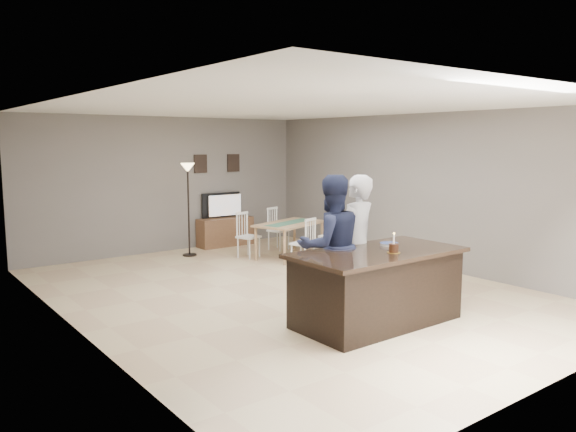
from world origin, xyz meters
TOP-DOWN VIEW (x-y plane):
  - floor at (0.00, 0.00)m, footprint 8.00×8.00m
  - room_shell at (0.00, 0.00)m, footprint 8.00×8.00m
  - kitchen_island at (0.00, -1.80)m, footprint 2.15×1.10m
  - tv_console at (1.20, 3.77)m, footprint 1.20×0.40m
  - television at (1.20, 3.84)m, footprint 0.91×0.12m
  - tv_screen_glow at (1.20, 3.76)m, footprint 0.78×0.00m
  - picture_frames at (1.15, 3.98)m, footprint 1.10×0.02m
  - doorway at (-2.99, -2.30)m, footprint 0.00×2.10m
  - woman at (0.17, -1.25)m, footprint 0.72×0.54m
  - man at (-0.26, -1.25)m, footprint 1.03×0.91m
  - birthday_cake at (0.06, -2.00)m, footprint 0.16×0.16m
  - plate_stack at (0.36, -1.65)m, footprint 0.23×0.23m
  - dining_table at (1.58, 2.00)m, footprint 1.77×1.93m
  - floor_lamp at (0.09, 3.28)m, footprint 0.27×0.27m

SIDE VIEW (x-z plane):
  - floor at x=0.00m, z-range 0.00..0.00m
  - tv_console at x=1.20m, z-range 0.00..0.60m
  - kitchen_island at x=0.00m, z-range 0.00..0.90m
  - dining_table at x=1.58m, z-range 0.12..0.98m
  - television at x=1.20m, z-range 0.60..1.13m
  - tv_screen_glow at x=1.20m, z-range 0.48..1.26m
  - woman at x=0.17m, z-range 0.00..1.78m
  - man at x=-0.26m, z-range 0.00..1.80m
  - plate_stack at x=0.36m, z-range 0.90..0.94m
  - birthday_cake at x=0.06m, z-range 0.84..1.08m
  - doorway at x=-2.99m, z-range -0.07..2.58m
  - floor_lamp at x=0.09m, z-range 0.50..2.29m
  - room_shell at x=0.00m, z-range -2.32..5.68m
  - picture_frames at x=1.15m, z-range 1.56..1.94m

